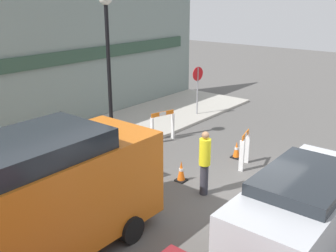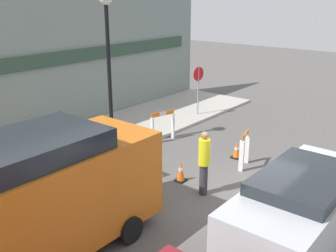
# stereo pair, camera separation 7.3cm
# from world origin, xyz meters

# --- Properties ---
(ground_plane) EXTENTS (60.00, 60.00, 0.00)m
(ground_plane) POSITION_xyz_m (0.00, 0.00, 0.00)
(ground_plane) COLOR #565451
(sidewalk_slab) EXTENTS (18.00, 3.74, 0.11)m
(sidewalk_slab) POSITION_xyz_m (0.00, 6.37, 0.05)
(sidewalk_slab) COLOR #ADA89E
(sidewalk_slab) RESTS_ON ground_plane
(storefront_facade) EXTENTS (18.00, 0.22, 5.50)m
(storefront_facade) POSITION_xyz_m (0.00, 8.31, 2.75)
(storefront_facade) COLOR gray
(storefront_facade) RESTS_ON ground_plane
(streetlamp_post) EXTENTS (0.44, 0.44, 5.10)m
(streetlamp_post) POSITION_xyz_m (0.46, 5.34, 3.39)
(streetlamp_post) COLOR black
(streetlamp_post) RESTS_ON sidewalk_slab
(stop_sign) EXTENTS (0.60, 0.12, 2.07)m
(stop_sign) POSITION_xyz_m (5.35, 5.15, 1.50)
(stop_sign) COLOR gray
(stop_sign) RESTS_ON sidewalk_slab
(barricade_0) EXTENTS (0.76, 0.31, 1.13)m
(barricade_0) POSITION_xyz_m (1.86, 0.95, 0.60)
(barricade_0) COLOR white
(barricade_0) RESTS_ON ground_plane
(barricade_1) EXTENTS (0.98, 0.38, 1.12)m
(barricade_1) POSITION_xyz_m (2.03, 4.35, 0.61)
(barricade_1) COLOR white
(barricade_1) RESTS_ON ground_plane
(barricade_2) EXTENTS (0.18, 0.96, 1.11)m
(barricade_2) POSITION_xyz_m (-0.89, 3.22, 0.61)
(barricade_2) COLOR white
(barricade_2) RESTS_ON ground_plane
(traffic_cone_0) EXTENTS (0.30, 0.30, 0.56)m
(traffic_cone_0) POSITION_xyz_m (2.35, 1.49, 0.27)
(traffic_cone_0) COLOR black
(traffic_cone_0) RESTS_ON ground_plane
(traffic_cone_1) EXTENTS (0.30, 0.30, 0.69)m
(traffic_cone_1) POSITION_xyz_m (0.82, 4.40, 0.33)
(traffic_cone_1) COLOR black
(traffic_cone_1) RESTS_ON ground_plane
(traffic_cone_2) EXTENTS (0.30, 0.30, 0.46)m
(traffic_cone_2) POSITION_xyz_m (0.02, 4.20, 0.22)
(traffic_cone_2) COLOR black
(traffic_cone_2) RESTS_ON ground_plane
(traffic_cone_3) EXTENTS (0.30, 0.30, 0.72)m
(traffic_cone_3) POSITION_xyz_m (-1.23, 2.43, 0.35)
(traffic_cone_3) COLOR black
(traffic_cone_3) RESTS_ON ground_plane
(traffic_cone_4) EXTENTS (0.30, 0.30, 0.61)m
(traffic_cone_4) POSITION_xyz_m (-0.13, 1.88, 0.29)
(traffic_cone_4) COLOR black
(traffic_cone_4) RESTS_ON ground_plane
(traffic_cone_5) EXTENTS (0.30, 0.30, 0.67)m
(traffic_cone_5) POSITION_xyz_m (-0.40, 4.40, 0.32)
(traffic_cone_5) COLOR black
(traffic_cone_5) RESTS_ON ground_plane
(person_worker) EXTENTS (0.43, 0.43, 1.77)m
(person_worker) POSITION_xyz_m (-0.37, 0.93, 0.97)
(person_worker) COLOR #33333D
(person_worker) RESTS_ON ground_plane
(parked_car_1) EXTENTS (4.45, 1.89, 1.67)m
(parked_car_1) POSITION_xyz_m (-0.94, -1.89, 0.95)
(parked_car_1) COLOR #B7BABF
(parked_car_1) RESTS_ON ground_plane
(work_van) EXTENTS (5.59, 2.15, 2.63)m
(work_van) POSITION_xyz_m (-4.87, 1.91, 1.42)
(work_van) COLOR #D16619
(work_van) RESTS_ON ground_plane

